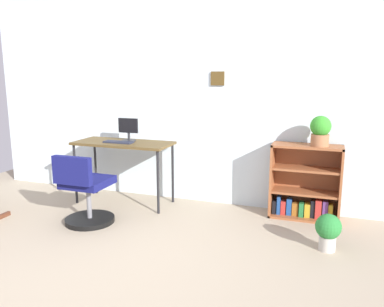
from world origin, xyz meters
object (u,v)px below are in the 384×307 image
Objects in this scene: keyboard at (118,142)px; potted_plant_on_shelf at (320,130)px; bookshelf_low at (305,186)px; desk at (123,147)px; potted_plant_floor at (328,230)px; office_chair at (85,194)px; monitor at (128,130)px.

potted_plant_on_shelf is at bearing 6.30° from keyboard.
desk is at bearing -173.78° from bookshelf_low.
potted_plant_on_shelf is at bearing 100.27° from potted_plant_floor.
office_chair is (-0.04, -0.76, -0.37)m from desk.
keyboard is 1.05× the size of potted_plant_floor.
monitor is 0.78× the size of keyboard.
potted_plant_on_shelf is at bearing 2.73° from monitor.
potted_plant_on_shelf is 0.94× the size of potted_plant_floor.
office_chair reaches higher than desk.
potted_plant_floor is (0.26, -0.80, -0.16)m from bookshelf_low.
monitor reaches higher than desk.
monitor is (0.04, 0.07, 0.21)m from desk.
potted_plant_floor is (2.33, -0.64, -0.71)m from monitor.
monitor reaches higher than office_chair.
bookshelf_low reaches higher than desk.
potted_plant_on_shelf reaches higher than office_chair.
desk is 2.48m from potted_plant_floor.
bookshelf_low is at bearing 24.72° from office_chair.
bookshelf_low is (2.13, 0.30, -0.41)m from keyboard.
monitor is at bearing 62.88° from desk.
potted_plant_on_shelf is at bearing 22.40° from office_chair.
office_chair is at bearing -155.28° from bookshelf_low.
bookshelf_low is at bearing 6.22° from desk.
monitor is 1.01m from office_chair.
keyboard is 0.44× the size of bookshelf_low.
office_chair reaches higher than potted_plant_floor.
bookshelf_low is at bearing 4.36° from monitor.
monitor is at bearing -175.64° from bookshelf_low.
keyboard is (-0.06, -0.14, -0.13)m from monitor.
office_chair is at bearing -175.54° from potted_plant_floor.
desk is 2.15m from bookshelf_low.
keyboard is 0.81m from office_chair.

